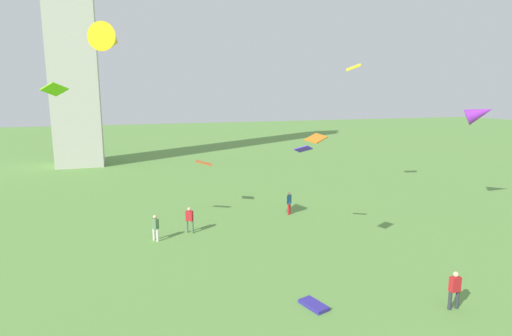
{
  "coord_description": "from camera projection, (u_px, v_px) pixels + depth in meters",
  "views": [
    {
      "loc": [
        -9.5,
        -5.44,
        8.94
      ],
      "look_at": [
        -2.33,
        15.43,
        4.91
      ],
      "focal_mm": 28.66,
      "sensor_mm": 36.0,
      "label": 1
    }
  ],
  "objects": [
    {
      "name": "person_0",
      "position": [
        455.0,
        288.0,
        17.04
      ],
      "size": [
        0.52,
        0.27,
        1.67
      ],
      "rotation": [
        0.0,
        0.0,
        3.1
      ],
      "color": "#2D3338",
      "rests_on": "ground_plane"
    },
    {
      "name": "person_1",
      "position": [
        155.0,
        226.0,
        25.01
      ],
      "size": [
        0.43,
        0.49,
        1.64
      ],
      "rotation": [
        0.0,
        0.0,
        5.26
      ],
      "color": "silver",
      "rests_on": "ground_plane"
    },
    {
      "name": "person_2",
      "position": [
        289.0,
        202.0,
        30.58
      ],
      "size": [
        0.47,
        0.5,
        1.69
      ],
      "rotation": [
        0.0,
        0.0,
        4.07
      ],
      "color": "red",
      "rests_on": "ground_plane"
    },
    {
      "name": "person_3",
      "position": [
        190.0,
        218.0,
        26.45
      ],
      "size": [
        0.51,
        0.47,
        1.71
      ],
      "rotation": [
        0.0,
        0.0,
        5.67
      ],
      "color": "#51754C",
      "rests_on": "ground_plane"
    },
    {
      "name": "kite_flying_0",
      "position": [
        479.0,
        113.0,
        29.93
      ],
      "size": [
        2.36,
        2.32,
        1.8
      ],
      "rotation": [
        0.0,
        0.0,
        0.82
      ],
      "color": "purple"
    },
    {
      "name": "kite_flying_1",
      "position": [
        110.0,
        40.0,
        19.18
      ],
      "size": [
        1.96,
        2.27,
        1.4
      ],
      "rotation": [
        0.0,
        0.0,
        2.74
      ],
      "color": "yellow"
    },
    {
      "name": "kite_flying_2",
      "position": [
        303.0,
        149.0,
        23.97
      ],
      "size": [
        1.05,
        1.02,
        0.55
      ],
      "rotation": [
        0.0,
        0.0,
        2.2
      ],
      "color": "#4823DD"
    },
    {
      "name": "kite_flying_3",
      "position": [
        354.0,
        67.0,
        34.29
      ],
      "size": [
        1.4,
        1.41,
        0.7
      ],
      "rotation": [
        0.0,
        0.0,
        2.52
      ],
      "color": "yellow"
    },
    {
      "name": "kite_flying_4",
      "position": [
        204.0,
        163.0,
        31.19
      ],
      "size": [
        1.45,
        1.18,
        0.42
      ],
      "rotation": [
        0.0,
        0.0,
        6.05
      ],
      "color": "#CD551C"
    },
    {
      "name": "kite_flying_5",
      "position": [
        54.0,
        89.0,
        21.88
      ],
      "size": [
        1.5,
        1.46,
        0.77
      ],
      "rotation": [
        0.0,
        0.0,
        5.36
      ],
      "color": "#76DB11"
    },
    {
      "name": "kite_flying_6",
      "position": [
        316.0,
        138.0,
        20.1
      ],
      "size": [
        1.25,
        1.1,
        0.42
      ],
      "rotation": [
        0.0,
        0.0,
        0.51
      ],
      "color": "orange"
    },
    {
      "name": "kite_bundle_0",
      "position": [
        314.0,
        305.0,
        17.36
      ],
      "size": [
        0.98,
        1.42,
        0.16
      ],
      "primitive_type": "cube",
      "rotation": [
        0.0,
        0.0,
        1.84
      ],
      "color": "navy",
      "rests_on": "ground_plane"
    }
  ]
}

